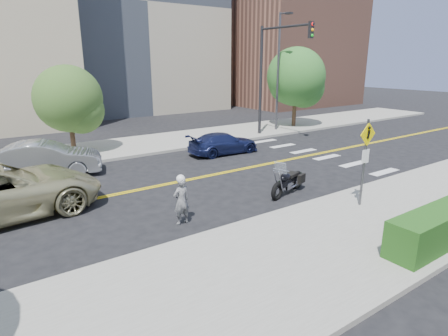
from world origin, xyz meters
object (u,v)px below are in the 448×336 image
parked_car_blue (223,143)px  motorcycle (288,176)px  pedestrian_sign (365,154)px  parked_car_silver (45,159)px  motorcyclist (181,200)px

parked_car_blue → motorcycle: bearing=168.6°
pedestrian_sign → motorcycle: pedestrian_sign is taller
parked_car_silver → parked_car_blue: (8.93, -1.11, -0.20)m
pedestrian_sign → motorcycle: 3.04m
motorcyclist → parked_car_silver: (-2.49, 8.03, -0.03)m
motorcycle → parked_car_silver: (-7.24, 7.89, 0.08)m
pedestrian_sign → motorcyclist: bearing=156.6°
parked_car_silver → parked_car_blue: 9.00m
pedestrian_sign → parked_car_silver: bearing=128.0°
pedestrian_sign → motorcyclist: (-5.70, 2.46, -1.15)m
motorcyclist → parked_car_blue: 9.45m
motorcyclist → parked_car_blue: size_ratio=0.40×
pedestrian_sign → motorcycle: bearing=110.1°
pedestrian_sign → motorcyclist: size_ratio=1.84×
motorcyclist → parked_car_silver: size_ratio=0.34×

